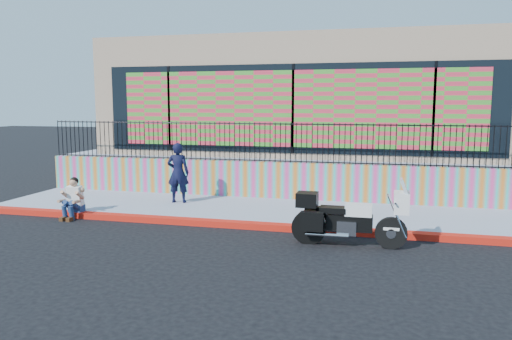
% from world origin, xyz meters
% --- Properties ---
extents(ground, '(90.00, 90.00, 0.00)m').
position_xyz_m(ground, '(0.00, 0.00, 0.00)').
color(ground, black).
rests_on(ground, ground).
extents(red_curb, '(16.00, 0.30, 0.15)m').
position_xyz_m(red_curb, '(0.00, 0.00, 0.07)').
color(red_curb, red).
rests_on(red_curb, ground).
extents(sidewalk, '(16.00, 3.00, 0.15)m').
position_xyz_m(sidewalk, '(0.00, 1.65, 0.07)').
color(sidewalk, '#8B93A7').
rests_on(sidewalk, ground).
extents(mural_wall, '(16.00, 0.20, 1.10)m').
position_xyz_m(mural_wall, '(0.00, 3.25, 0.70)').
color(mural_wall, '#DF3A88').
rests_on(mural_wall, sidewalk).
extents(metal_fence, '(15.80, 0.04, 1.20)m').
position_xyz_m(metal_fence, '(0.00, 3.25, 1.85)').
color(metal_fence, black).
rests_on(metal_fence, mural_wall).
extents(elevated_platform, '(16.00, 10.00, 1.25)m').
position_xyz_m(elevated_platform, '(0.00, 8.35, 0.62)').
color(elevated_platform, '#8B93A7').
rests_on(elevated_platform, ground).
extents(storefront_building, '(14.00, 8.06, 4.00)m').
position_xyz_m(storefront_building, '(0.00, 8.13, 3.25)').
color(storefront_building, tan).
rests_on(storefront_building, elevated_platform).
extents(police_motorcycle, '(2.40, 0.79, 1.49)m').
position_xyz_m(police_motorcycle, '(2.09, -0.92, 0.63)').
color(police_motorcycle, black).
rests_on(police_motorcycle, ground).
extents(police_officer, '(0.69, 0.51, 1.75)m').
position_xyz_m(police_officer, '(-2.97, 1.87, 1.02)').
color(police_officer, black).
rests_on(police_officer, sidewalk).
extents(seated_man, '(0.54, 0.71, 1.06)m').
position_xyz_m(seated_man, '(-5.12, -0.15, 0.45)').
color(seated_man, navy).
rests_on(seated_man, ground).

